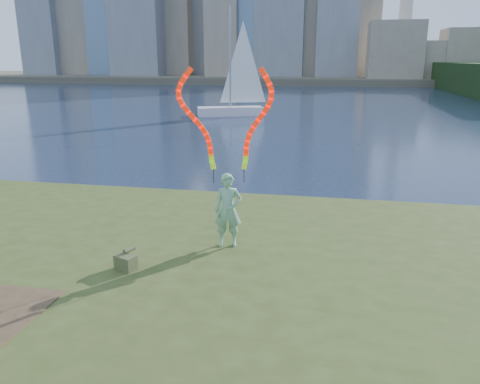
# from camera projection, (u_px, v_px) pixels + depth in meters

# --- Properties ---
(ground) EXTENTS (320.00, 320.00, 0.00)m
(ground) POSITION_uv_depth(u_px,v_px,m) (141.00, 291.00, 9.58)
(ground) COLOR #1A2741
(ground) RESTS_ON ground
(grassy_knoll) EXTENTS (20.00, 18.00, 0.80)m
(grassy_knoll) POSITION_uv_depth(u_px,v_px,m) (83.00, 340.00, 7.33)
(grassy_knoll) COLOR #384719
(grassy_knoll) RESTS_ON ground
(far_shore) EXTENTS (320.00, 40.00, 1.20)m
(far_shore) POSITION_uv_depth(u_px,v_px,m) (316.00, 78.00, 99.08)
(far_shore) COLOR #4B4637
(far_shore) RESTS_ON ground
(woman_with_ribbons) EXTENTS (1.97, 0.59, 3.94)m
(woman_with_ribbons) POSITION_uv_depth(u_px,v_px,m) (228.00, 179.00, 9.48)
(woman_with_ribbons) COLOR #16702E
(woman_with_ribbons) RESTS_ON grassy_knoll
(canvas_bag) EXTENTS (0.45, 0.50, 0.36)m
(canvas_bag) POSITION_uv_depth(u_px,v_px,m) (126.00, 261.00, 8.69)
(canvas_bag) COLOR #434B2A
(canvas_bag) RESTS_ON grassy_knoll
(sailboat) EXTENTS (5.65, 3.50, 8.65)m
(sailboat) POSITION_uv_depth(u_px,v_px,m) (234.00, 97.00, 38.74)
(sailboat) COLOR silver
(sailboat) RESTS_ON ground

